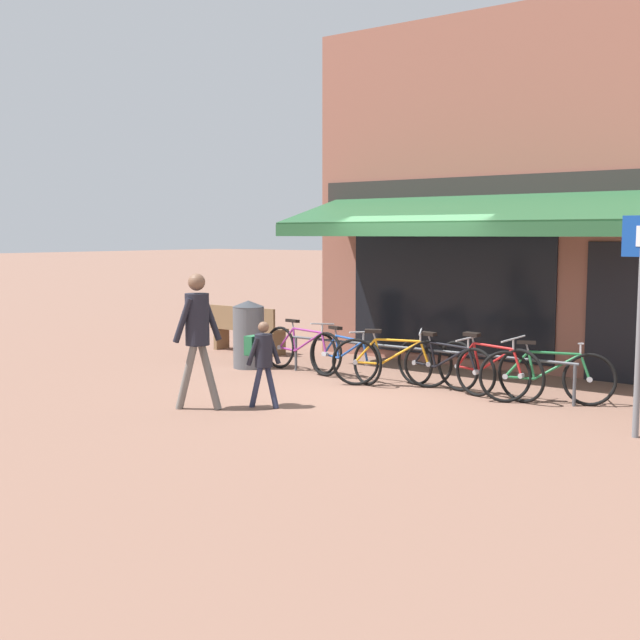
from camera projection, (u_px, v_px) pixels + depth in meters
name	position (u px, v px, depth m)	size (l,w,h in m)	color
ground_plane	(375.00, 389.00, 11.49)	(160.00, 160.00, 0.00)	brown
shop_front	(528.00, 195.00, 14.10)	(6.81, 4.77, 5.80)	#8E5647
bike_rack_rail	(419.00, 353.00, 11.64)	(4.67, 0.04, 0.57)	#47494F
bicycle_purple	(302.00, 349.00, 12.89)	(1.76, 0.52, 0.85)	black
bicycle_blue	(345.00, 356.00, 12.20)	(1.70, 0.68, 0.80)	black
bicycle_orange	(391.00, 361.00, 11.62)	(1.61, 0.85, 0.84)	black
bicycle_black	(444.00, 365.00, 11.33)	(1.76, 0.59, 0.82)	black
bicycle_red	(488.00, 369.00, 10.89)	(1.76, 0.60, 0.87)	black
bicycle_green	(546.00, 376.00, 10.46)	(1.65, 0.90, 0.85)	black
pedestrian_adult	(197.00, 325.00, 10.05)	(0.55, 0.56, 1.74)	slate
pedestrian_child	(262.00, 354.00, 10.20)	(0.45, 0.36, 1.12)	#282D47
litter_bin	(249.00, 334.00, 13.27)	(0.53, 0.53, 1.12)	#515459
park_bench	(247.00, 328.00, 15.00)	(1.61, 0.47, 0.87)	brown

